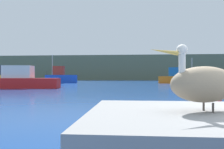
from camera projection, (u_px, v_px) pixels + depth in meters
name	position (u px, v px, depth m)	size (l,w,h in m)	color
hillside_backdrop	(138.00, 68.00, 75.07)	(140.00, 10.35, 7.93)	#5B664C
pier_dock	(205.00, 139.00, 3.12)	(3.21, 2.71, 0.74)	gray
pelican	(204.00, 84.00, 3.13)	(1.39, 0.91, 0.91)	gray
fishing_boat_yellow	(2.00, 78.00, 33.01)	(6.76, 2.83, 5.58)	yellow
fishing_boat_red	(20.00, 80.00, 23.42)	(7.88, 2.96, 3.92)	red
fishing_boat_orange	(179.00, 78.00, 39.78)	(7.28, 4.30, 4.37)	orange
fishing_boat_blue	(61.00, 77.00, 42.11)	(5.78, 2.40, 5.20)	blue
mooring_buoy	(213.00, 100.00, 8.59)	(0.63, 0.63, 0.63)	red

